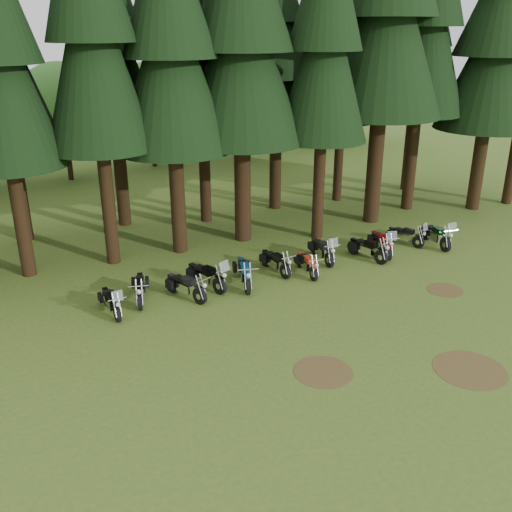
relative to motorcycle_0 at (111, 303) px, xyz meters
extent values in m
plane|color=#3F5721|center=(7.63, -4.72, -0.44)|extent=(120.00, 120.00, 0.00)
cylinder|color=#301E10|center=(-2.15, 5.10, 2.33)|extent=(0.58, 0.58, 5.53)
cylinder|color=#301E10|center=(1.34, 4.78, 2.56)|extent=(0.58, 0.58, 5.99)
cone|color=black|center=(1.34, 4.78, 8.30)|extent=(4.32, 4.32, 7.49)
cylinder|color=#301E10|center=(4.42, 4.68, 2.35)|extent=(0.66, 0.66, 5.57)
cone|color=black|center=(4.42, 4.68, 7.68)|extent=(4.95, 4.95, 6.96)
cylinder|color=#301E10|center=(7.70, 4.72, 2.41)|extent=(0.77, 0.77, 5.70)
cone|color=black|center=(7.70, 4.72, 7.87)|extent=(5.81, 5.81, 7.12)
cylinder|color=#301E10|center=(11.07, 3.30, 2.42)|extent=(0.55, 0.55, 5.71)
cone|color=black|center=(11.07, 3.30, 7.89)|extent=(4.15, 4.15, 7.14)
cylinder|color=#301E10|center=(15.00, 4.04, 2.87)|extent=(0.80, 0.80, 6.62)
cone|color=black|center=(15.00, 4.04, 9.21)|extent=(5.98, 5.98, 8.27)
cylinder|color=#301E10|center=(18.25, 4.88, 2.74)|extent=(0.64, 0.64, 6.35)
cone|color=black|center=(18.25, 4.88, 8.82)|extent=(4.79, 4.79, 7.93)
cylinder|color=#301E10|center=(21.57, 3.11, 2.27)|extent=(0.72, 0.72, 5.41)
cone|color=black|center=(21.57, 3.11, 7.46)|extent=(5.44, 5.44, 6.77)
cylinder|color=#301E10|center=(-1.63, 9.62, 2.33)|extent=(0.60, 0.60, 5.53)
cone|color=black|center=(-1.63, 9.62, 7.62)|extent=(4.52, 4.52, 6.91)
cylinder|color=#301E10|center=(3.25, 9.68, 2.34)|extent=(0.65, 0.65, 5.55)
cone|color=black|center=(3.25, 9.68, 7.67)|extent=(4.85, 4.85, 6.94)
cylinder|color=#301E10|center=(7.26, 8.22, 2.32)|extent=(0.58, 0.58, 5.52)
cone|color=black|center=(7.26, 8.22, 7.61)|extent=(4.35, 4.35, 6.90)
cylinder|color=#301E10|center=(11.67, 8.52, 1.91)|extent=(0.66, 0.66, 4.70)
cone|color=black|center=(11.67, 8.52, 6.41)|extent=(4.94, 4.94, 5.87)
cone|color=black|center=(11.67, 8.52, 9.18)|extent=(3.95, 3.95, 4.96)
cylinder|color=#301E10|center=(15.70, 8.14, 2.35)|extent=(0.53, 0.53, 5.56)
cone|color=black|center=(15.70, 8.14, 7.68)|extent=(3.94, 3.94, 6.95)
cylinder|color=#301E10|center=(20.99, 8.06, 2.39)|extent=(0.61, 0.61, 5.65)
cone|color=black|center=(20.99, 8.06, 7.80)|extent=(4.59, 4.59, 7.06)
cylinder|color=#301E10|center=(2.64, 20.59, 0.84)|extent=(0.36, 0.36, 2.55)
sphere|color=#346D27|center=(2.64, 20.59, 4.24)|extent=(5.95, 5.95, 5.95)
sphere|color=#346D27|center=(3.66, 19.91, 3.64)|extent=(4.25, 4.25, 4.25)
cylinder|color=#301E10|center=(8.95, 21.78, 0.80)|extent=(0.36, 0.36, 2.47)
sphere|color=#346D27|center=(8.95, 21.78, 4.09)|extent=(5.76, 5.76, 5.76)
sphere|color=#346D27|center=(9.93, 21.12, 3.52)|extent=(4.12, 4.12, 4.12)
cylinder|color=#301E10|center=(15.55, 21.24, 1.32)|extent=(0.36, 0.36, 3.52)
sphere|color=#346D27|center=(15.55, 21.24, 6.02)|extent=(8.21, 8.21, 8.21)
sphere|color=#346D27|center=(16.96, 20.30, 5.20)|extent=(5.87, 5.87, 5.87)
cylinder|color=#301E10|center=(22.17, 22.49, 1.03)|extent=(0.36, 0.36, 2.94)
sphere|color=#346D27|center=(22.17, 22.49, 4.95)|extent=(6.86, 6.86, 6.86)
sphere|color=#346D27|center=(23.35, 21.71, 4.27)|extent=(4.90, 4.90, 4.90)
cylinder|color=#301E10|center=(26.72, 22.35, 1.32)|extent=(0.36, 0.36, 3.52)
sphere|color=#346D27|center=(26.72, 22.35, 6.01)|extent=(8.20, 8.20, 8.20)
sphere|color=#346D27|center=(28.12, 21.42, 5.19)|extent=(5.86, 5.86, 5.86)
cylinder|color=#4C3D1E|center=(4.63, -6.72, -0.43)|extent=(1.80, 1.80, 0.01)
cylinder|color=#4C3D1E|center=(12.13, -4.22, -0.43)|extent=(1.40, 1.40, 0.01)
cylinder|color=#4C3D1E|center=(8.63, -8.72, -0.43)|extent=(2.20, 2.20, 0.01)
cylinder|color=black|center=(0.01, -0.70, -0.13)|extent=(0.14, 0.61, 0.61)
cylinder|color=black|center=(-0.01, 0.73, -0.13)|extent=(0.14, 0.61, 0.61)
cube|color=silver|center=(0.00, 0.06, -0.05)|extent=(0.27, 0.65, 0.31)
cube|color=black|center=(0.00, -0.15, 0.28)|extent=(0.28, 0.51, 0.22)
cube|color=black|center=(0.00, 0.27, 0.24)|extent=(0.28, 0.51, 0.11)
cube|color=silver|center=(0.02, -0.98, 0.69)|extent=(0.39, 0.12, 0.36)
cylinder|color=black|center=(1.00, -0.19, -0.11)|extent=(0.34, 0.67, 0.66)
cylinder|color=black|center=(1.48, 1.28, -0.11)|extent=(0.34, 0.67, 0.66)
cube|color=silver|center=(1.26, 0.59, -0.02)|extent=(0.48, 0.75, 0.34)
cube|color=black|center=(1.18, 0.38, 0.34)|extent=(0.45, 0.61, 0.24)
cube|color=black|center=(1.33, 0.81, 0.30)|extent=(0.45, 0.61, 0.12)
cylinder|color=black|center=(3.11, -0.80, -0.11)|extent=(0.37, 0.66, 0.66)
cylinder|color=black|center=(2.55, 0.64, -0.11)|extent=(0.37, 0.66, 0.66)
cube|color=silver|center=(2.81, -0.03, -0.02)|extent=(0.51, 0.75, 0.34)
cube|color=black|center=(2.90, -0.25, 0.34)|extent=(0.48, 0.62, 0.24)
cube|color=black|center=(2.73, 0.18, 0.30)|extent=(0.48, 0.62, 0.12)
cylinder|color=black|center=(4.12, -0.36, -0.09)|extent=(0.34, 0.70, 0.68)
cylinder|color=black|center=(3.65, 1.18, -0.09)|extent=(0.34, 0.70, 0.68)
cube|color=silver|center=(3.87, 0.46, 0.00)|extent=(0.49, 0.78, 0.35)
cube|color=black|center=(3.94, 0.23, 0.37)|extent=(0.46, 0.64, 0.25)
cube|color=black|center=(3.80, 0.69, 0.33)|extent=(0.46, 0.64, 0.12)
cube|color=silver|center=(4.21, -0.65, 0.83)|extent=(0.45, 0.25, 0.41)
cylinder|color=black|center=(5.07, -0.87, -0.08)|extent=(0.37, 0.73, 0.72)
cylinder|color=black|center=(5.59, 0.73, -0.08)|extent=(0.37, 0.73, 0.72)
cube|color=silver|center=(5.35, -0.02, 0.02)|extent=(0.53, 0.82, 0.37)
cube|color=navy|center=(5.27, -0.26, 0.41)|extent=(0.50, 0.67, 0.26)
cube|color=black|center=(5.42, 0.22, 0.37)|extent=(0.50, 0.67, 0.13)
cylinder|color=black|center=(7.12, -0.31, -0.12)|extent=(0.17, 0.65, 0.64)
cylinder|color=black|center=(7.02, 1.20, -0.12)|extent=(0.17, 0.65, 0.64)
cube|color=silver|center=(7.07, 0.49, -0.03)|extent=(0.31, 0.70, 0.33)
cube|color=black|center=(7.08, 0.27, 0.32)|extent=(0.32, 0.55, 0.23)
cube|color=black|center=(7.05, 0.72, 0.28)|extent=(0.32, 0.55, 0.12)
cylinder|color=black|center=(8.03, -1.02, -0.13)|extent=(0.23, 0.62, 0.61)
cylinder|color=black|center=(8.28, 0.39, -0.13)|extent=(0.23, 0.62, 0.61)
cube|color=silver|center=(8.16, -0.27, -0.05)|extent=(0.37, 0.68, 0.31)
cube|color=red|center=(8.13, -0.48, 0.29)|extent=(0.36, 0.55, 0.22)
cube|color=black|center=(8.20, -0.06, 0.25)|extent=(0.36, 0.55, 0.11)
cylinder|color=black|center=(9.40, -0.15, -0.10)|extent=(0.25, 0.68, 0.67)
cylinder|color=black|center=(9.66, 1.40, -0.10)|extent=(0.25, 0.68, 0.67)
cube|color=silver|center=(9.54, 0.67, -0.01)|extent=(0.40, 0.75, 0.34)
cube|color=black|center=(9.50, 0.44, 0.35)|extent=(0.39, 0.60, 0.24)
cube|color=black|center=(9.58, 0.90, 0.31)|extent=(0.39, 0.60, 0.12)
cube|color=silver|center=(9.35, -0.45, 0.80)|extent=(0.44, 0.20, 0.40)
cylinder|color=black|center=(11.59, -0.95, -0.10)|extent=(0.28, 0.68, 0.66)
cylinder|color=black|center=(11.26, 0.57, -0.10)|extent=(0.28, 0.68, 0.66)
cube|color=silver|center=(11.41, -0.14, -0.01)|extent=(0.43, 0.75, 0.34)
cube|color=black|center=(11.46, -0.36, 0.35)|extent=(0.41, 0.60, 0.24)
cube|color=black|center=(11.36, 0.09, 0.31)|extent=(0.41, 0.60, 0.12)
cylinder|color=black|center=(12.14, -0.72, -0.09)|extent=(0.34, 0.70, 0.68)
cylinder|color=black|center=(12.62, 0.81, -0.09)|extent=(0.34, 0.70, 0.68)
cube|color=silver|center=(12.40, 0.10, 0.00)|extent=(0.49, 0.78, 0.35)
cube|color=maroon|center=(12.33, -0.13, 0.37)|extent=(0.47, 0.64, 0.25)
cube|color=black|center=(12.47, 0.32, 0.33)|extent=(0.47, 0.64, 0.12)
cube|color=silver|center=(12.05, -1.02, 0.83)|extent=(0.45, 0.26, 0.41)
cylinder|color=black|center=(14.40, -0.22, -0.14)|extent=(0.31, 0.61, 0.60)
cylinder|color=black|center=(13.96, 1.12, -0.14)|extent=(0.31, 0.61, 0.60)
cube|color=silver|center=(14.16, 0.49, -0.05)|extent=(0.44, 0.68, 0.31)
cube|color=black|center=(14.23, 0.29, 0.27)|extent=(0.41, 0.56, 0.22)
cube|color=black|center=(14.10, 0.69, 0.24)|extent=(0.41, 0.56, 0.11)
cube|color=silver|center=(14.48, -0.48, 0.67)|extent=(0.40, 0.23, 0.36)
cylinder|color=black|center=(15.17, -1.16, -0.09)|extent=(0.27, 0.71, 0.70)
cylinder|color=black|center=(15.46, 0.45, -0.09)|extent=(0.27, 0.71, 0.70)
cube|color=silver|center=(15.32, -0.30, 0.01)|extent=(0.42, 0.78, 0.36)
cube|color=black|center=(15.28, -0.54, 0.39)|extent=(0.41, 0.63, 0.25)
cube|color=black|center=(15.36, -0.06, 0.34)|extent=(0.41, 0.63, 0.13)
cube|color=silver|center=(15.12, -1.47, 0.85)|extent=(0.46, 0.21, 0.42)
camera|label=1|loc=(-4.02, -18.68, 9.26)|focal=40.00mm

